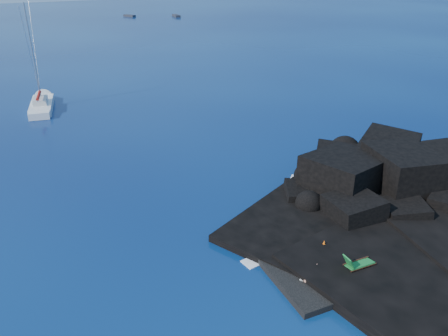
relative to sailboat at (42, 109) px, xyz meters
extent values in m
plane|color=#040B3C|center=(4.83, -38.09, 0.00)|extent=(400.00, 400.00, 0.00)
cube|color=black|center=(9.33, -37.59, 0.00)|extent=(9.08, 6.86, 0.70)
cube|color=white|center=(7.06, -38.08, 0.37)|extent=(1.92, 1.56, 0.05)
cone|color=#FF650D|center=(9.02, -36.65, 0.61)|extent=(0.39, 0.39, 0.51)
cube|color=#2B2B31|center=(40.14, 87.02, 0.00)|extent=(2.92, 4.43, 0.57)
cube|color=#2B2B30|center=(52.61, 79.43, 0.00)|extent=(2.17, 4.90, 0.63)
camera|label=1|loc=(-6.02, -51.43, 14.86)|focal=35.00mm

